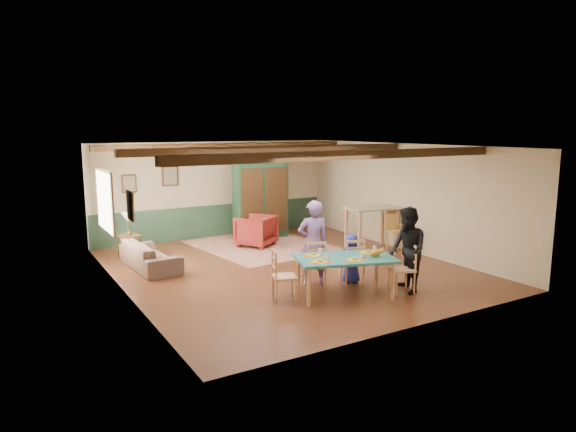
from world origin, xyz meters
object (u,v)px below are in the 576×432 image
dining_table (345,277)px  bar_stool_right (396,230)px  person_man (313,243)px  armoire (260,197)px  sofa (150,255)px  dining_chair_end_left (285,275)px  bar_stool_left (395,236)px  table_lamp (128,224)px  end_table (129,247)px  person_woman (408,250)px  dining_chair_far_right (352,261)px  armchair (256,231)px  counter_table (372,228)px  dining_chair_end_right (402,268)px  person_child (351,259)px  dining_chair_far_left (314,263)px  cat (375,252)px

dining_table → bar_stool_right: 4.02m
person_man → armoire: 4.69m
person_man → bar_stool_right: bearing=-139.7°
sofa → dining_chair_end_left: bearing=-159.8°
bar_stool_left → table_lamp: bearing=156.9°
dining_chair_end_left → bar_stool_left: 4.21m
sofa → bar_stool_left: (5.43, -1.93, 0.21)m
end_table → bar_stool_right: bearing=-22.7°
person_woman → dining_chair_far_right: bearing=-130.3°
armchair → end_table: 3.22m
table_lamp → bar_stool_right: size_ratio=0.51×
counter_table → dining_chair_end_right: bearing=-120.2°
dining_table → dining_chair_far_right: bearing=42.7°
person_child → bar_stool_left: bearing=-133.6°
dining_chair_far_left → table_lamp: bearing=-38.6°
dining_chair_end_left → sofa: size_ratio=0.47×
person_woman → end_table: size_ratio=2.77×
dining_chair_end_right → armoire: armoire is taller
dining_chair_far_left → bar_stool_left: 3.19m
dining_chair_far_left → cat: (0.64, -1.06, 0.36)m
table_lamp → bar_stool_right: 6.59m
dining_chair_far_right → counter_table: size_ratio=0.71×
dining_chair_end_right → armoire: size_ratio=0.41×
person_child → sofa: person_child is taller
person_man → armchair: size_ratio=1.89×
dining_chair_far_right → bar_stool_left: (2.27, 1.28, 0.03)m
dining_chair_far_right → sofa: bearing=-27.1°
dining_chair_far_left → armchair: dining_chair_far_left is taller
person_woman → person_child: bearing=-133.3°
bar_stool_right → dining_chair_end_left: bearing=-151.3°
bar_stool_left → person_man: bearing=-157.5°
person_man → dining_chair_far_left: bearing=90.0°
dining_chair_far_left → armchair: (0.59, 3.68, -0.06)m
person_child → cat: bearing=99.5°
dining_chair_end_left → end_table: (-1.68, 4.45, -0.18)m
table_lamp → end_table: bearing=0.0°
dining_table → table_lamp: 5.56m
dining_chair_end_right → cat: dining_chair_end_right is taller
dining_chair_far_left → person_child: person_child is taller
dining_chair_far_left → person_child: bearing=-174.3°
dining_chair_end_right → person_woman: bearing=90.0°
cat → bar_stool_right: bar_stool_right is taller
armchair → bar_stool_left: size_ratio=0.90×
dining_chair_end_left → bar_stool_right: 4.79m
dining_chair_far_left → bar_stool_right: (3.47, 1.47, 0.05)m
dining_chair_end_right → person_man: size_ratio=0.55×
dining_table → bar_stool_right: (3.31, 2.26, 0.15)m
person_woman → cat: size_ratio=4.58×
sofa → bar_stool_right: bar_stool_right is taller
person_man → dining_table: bearing=116.6°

